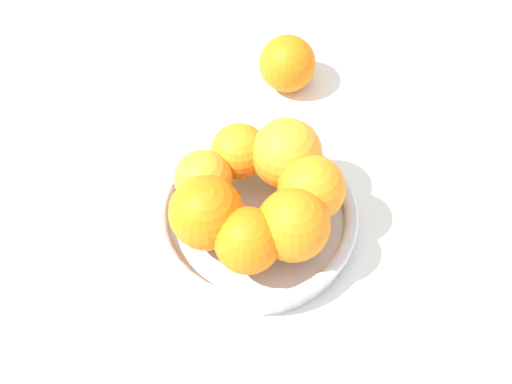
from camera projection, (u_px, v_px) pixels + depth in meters
ground_plane at (256, 227)px, 0.84m from camera, size 4.00×4.00×0.00m
fruit_bowl at (256, 219)px, 0.82m from camera, size 0.23×0.23×0.04m
orange_pile at (260, 194)px, 0.77m from camera, size 0.20×0.19×0.08m
stray_orange at (287, 63)px, 0.93m from camera, size 0.08×0.08×0.08m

